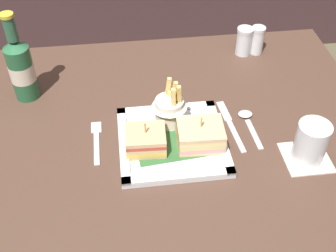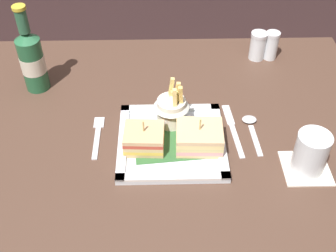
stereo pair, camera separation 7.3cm
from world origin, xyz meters
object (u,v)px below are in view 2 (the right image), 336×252
(square_plate, at_px, (171,141))
(sandwich_half_right, at_px, (199,137))
(salt_shaker, at_px, (257,47))
(fork, at_px, (98,134))
(sandwich_half_left, at_px, (144,139))
(water_glass, at_px, (310,155))
(knife, at_px, (232,128))
(spoon, at_px, (251,125))
(pepper_shaker, at_px, (271,47))
(dining_table, at_px, (165,168))
(beer_bottle, at_px, (32,59))
(fries_cup, at_px, (172,107))

(square_plate, distance_m, sandwich_half_right, 0.07)
(salt_shaker, bearing_deg, fork, -143.88)
(square_plate, distance_m, sandwich_half_left, 0.07)
(water_glass, xyz_separation_m, knife, (-0.14, 0.13, -0.04))
(salt_shaker, bearing_deg, knife, -109.92)
(square_plate, xyz_separation_m, sandwich_half_left, (-0.06, -0.02, 0.03))
(spoon, bearing_deg, square_plate, -164.35)
(spoon, bearing_deg, pepper_shaker, 70.83)
(knife, distance_m, pepper_shaker, 0.33)
(water_glass, height_order, salt_shaker, water_glass)
(dining_table, xyz_separation_m, beer_bottle, (-0.33, 0.19, 0.21))
(fork, bearing_deg, pepper_shaker, 33.80)
(pepper_shaker, bearing_deg, spoon, -109.17)
(spoon, bearing_deg, dining_table, -173.93)
(sandwich_half_right, relative_size, fork, 0.76)
(dining_table, xyz_separation_m, pepper_shaker, (0.30, 0.31, 0.16))
(square_plate, relative_size, fries_cup, 2.08)
(sandwich_half_right, relative_size, salt_shaker, 1.30)
(water_glass, bearing_deg, sandwich_half_right, 163.63)
(beer_bottle, distance_m, fork, 0.27)
(dining_table, height_order, salt_shaker, salt_shaker)
(knife, bearing_deg, square_plate, -161.81)
(dining_table, height_order, fork, fork)
(sandwich_half_right, xyz_separation_m, water_glass, (0.23, -0.07, 0.01))
(square_plate, height_order, sandwich_half_left, sandwich_half_left)
(sandwich_half_right, relative_size, knife, 0.58)
(dining_table, height_order, beer_bottle, beer_bottle)
(water_glass, distance_m, pepper_shaker, 0.42)
(sandwich_half_left, height_order, pepper_shaker, sandwich_half_left)
(beer_bottle, bearing_deg, square_plate, -32.45)
(sandwich_half_left, height_order, fries_cup, fries_cup)
(salt_shaker, bearing_deg, pepper_shaker, 0.00)
(fries_cup, relative_size, salt_shaker, 1.43)
(fries_cup, relative_size, pepper_shaker, 1.42)
(beer_bottle, relative_size, pepper_shaker, 2.85)
(fries_cup, bearing_deg, spoon, -2.26)
(sandwich_half_left, height_order, knife, sandwich_half_left)
(water_glass, distance_m, salt_shaker, 0.43)
(dining_table, xyz_separation_m, square_plate, (0.01, -0.03, 0.13))
(square_plate, xyz_separation_m, beer_bottle, (-0.34, 0.22, 0.08))
(square_plate, height_order, beer_bottle, beer_bottle)
(beer_bottle, bearing_deg, fries_cup, -24.52)
(water_glass, bearing_deg, salt_shaker, 94.62)
(beer_bottle, xyz_separation_m, knife, (0.49, -0.17, -0.09))
(sandwich_half_right, bearing_deg, square_plate, 164.39)
(dining_table, relative_size, square_plate, 4.33)
(fries_cup, relative_size, beer_bottle, 0.50)
(sandwich_half_right, height_order, water_glass, water_glass)
(dining_table, height_order, square_plate, square_plate)
(sandwich_half_right, height_order, knife, sandwich_half_right)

